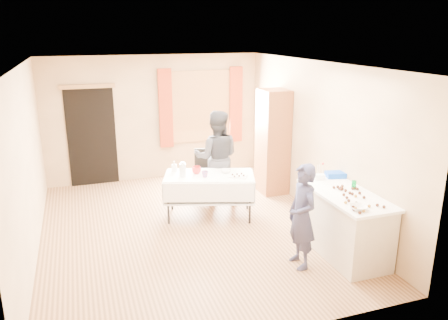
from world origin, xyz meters
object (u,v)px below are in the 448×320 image
object	(u,v)px
woman	(217,157)
party_table	(209,192)
counter	(343,223)
cabinet	(273,142)
chair	(205,183)
girl	(302,216)

from	to	relation	value
woman	party_table	bearing A→B (deg)	81.51
counter	woman	size ratio (longest dim) A/B	0.88
cabinet	woman	bearing A→B (deg)	-170.40
counter	woman	bearing A→B (deg)	114.56
cabinet	counter	xyz separation A→B (m)	(-0.10, -2.62, -0.55)
party_table	cabinet	bearing A→B (deg)	45.05
counter	chair	xyz separation A→B (m)	(-1.24, 2.71, -0.18)
cabinet	girl	distance (m)	2.88
girl	woman	xyz separation A→B (m)	(-0.37, 2.54, 0.14)
cabinet	woman	distance (m)	1.23
cabinet	counter	size ratio (longest dim) A/B	1.33
counter	party_table	world-z (taller)	counter
counter	party_table	xyz separation A→B (m)	(-1.42, 1.84, -0.01)
chair	woman	world-z (taller)	woman
counter	chair	distance (m)	2.99
chair	woman	distance (m)	0.67
chair	girl	xyz separation A→B (m)	(0.50, -2.83, 0.44)
chair	woman	bearing A→B (deg)	-53.00
counter	chair	world-z (taller)	chair
cabinet	party_table	world-z (taller)	cabinet
chair	party_table	bearing A→B (deg)	-89.54
cabinet	chair	xyz separation A→B (m)	(-1.34, 0.09, -0.73)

